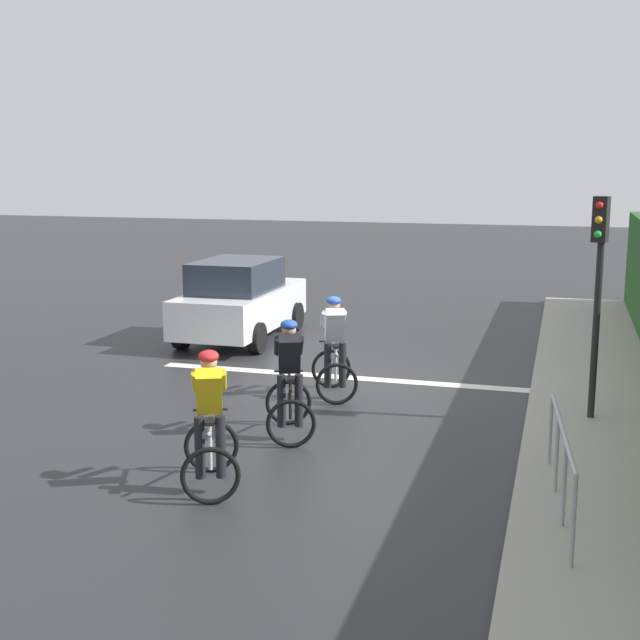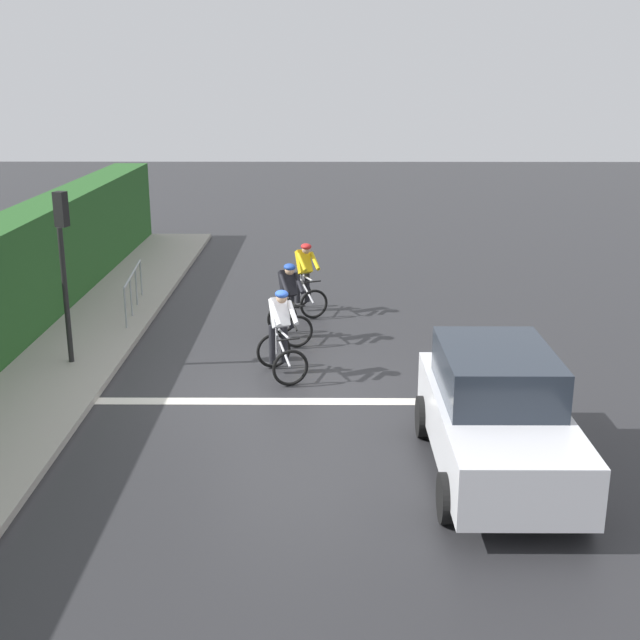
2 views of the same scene
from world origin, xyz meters
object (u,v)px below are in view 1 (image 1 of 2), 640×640
car_white (240,300)px  pedestrian_railing_kerbside (561,451)px  cyclist_lead (210,424)px  cyclist_second (290,382)px  traffic_light_near_crossing (598,276)px  cyclist_mid (334,349)px

car_white → pedestrian_railing_kerbside: size_ratio=1.47×
cyclist_lead → car_white: 8.59m
cyclist_lead → car_white: car_white is taller
cyclist_second → traffic_light_near_crossing: (-4.06, -1.69, 1.43)m
cyclist_second → car_white: size_ratio=0.40×
traffic_light_near_crossing → pedestrian_railing_kerbside: 3.82m
cyclist_lead → car_white: bearing=-70.8°
cyclist_mid → traffic_light_near_crossing: traffic_light_near_crossing is taller
cyclist_lead → pedestrian_railing_kerbside: (-3.95, -0.28, -0.04)m
cyclist_lead → traffic_light_near_crossing: size_ratio=0.50×
cyclist_second → car_white: 6.78m
car_white → pedestrian_railing_kerbside: car_white is taller
car_white → traffic_light_near_crossing: 8.49m
cyclist_lead → car_white: size_ratio=0.40×
cyclist_mid → traffic_light_near_crossing: bearing=173.2°
cyclist_mid → pedestrian_railing_kerbside: 5.38m
cyclist_lead → cyclist_mid: same height
traffic_light_near_crossing → pedestrian_railing_kerbside: bearing=83.5°
cyclist_mid → traffic_light_near_crossing: (-4.01, 0.48, 1.43)m
pedestrian_railing_kerbside → cyclist_mid: bearing=-47.9°
car_white → traffic_light_near_crossing: size_ratio=1.23×
cyclist_mid → car_white: bearing=-50.5°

